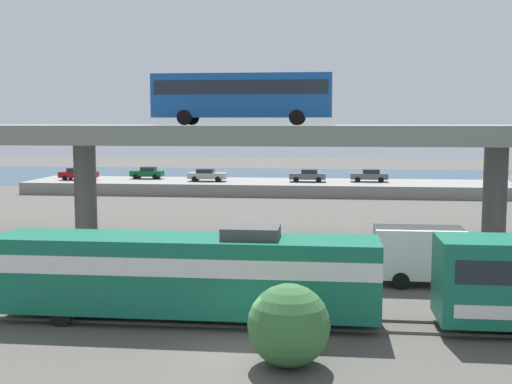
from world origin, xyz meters
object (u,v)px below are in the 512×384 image
(parked_car_2, at_px, (308,175))
(parked_car_5, at_px, (207,175))
(parked_car_4, at_px, (147,173))
(train_locomotive, at_px, (168,271))
(parked_car_0, at_px, (78,174))
(transit_bus_on_overpass, at_px, (242,94))
(service_truck_east, at_px, (436,254))
(parked_car_1, at_px, (369,175))

(parked_car_2, relative_size, parked_car_5, 0.94)
(parked_car_2, bearing_deg, parked_car_4, -5.57)
(train_locomotive, distance_m, parked_car_0, 55.52)
(train_locomotive, distance_m, transit_bus_on_overpass, 18.90)
(parked_car_0, bearing_deg, service_truck_east, -49.66)
(parked_car_0, height_order, parked_car_5, same)
(transit_bus_on_overpass, bearing_deg, parked_car_0, -53.28)
(transit_bus_on_overpass, distance_m, parked_car_0, 42.21)
(parked_car_4, distance_m, parked_car_5, 8.50)
(parked_car_0, distance_m, parked_car_1, 35.50)
(transit_bus_on_overpass, xyz_separation_m, parked_car_2, (3.42, 33.86, -8.23))
(parked_car_1, distance_m, parked_car_2, 7.34)
(service_truck_east, xyz_separation_m, parked_car_5, (-20.17, 42.71, 0.53))
(parked_car_4, bearing_deg, parked_car_1, 177.64)
(service_truck_east, relative_size, parked_car_5, 1.49)
(parked_car_2, relative_size, parked_car_4, 1.07)
(train_locomotive, height_order, parked_car_5, train_locomotive)
(service_truck_east, distance_m, parked_car_1, 44.18)
(parked_car_4, bearing_deg, parked_car_2, 174.43)
(train_locomotive, xyz_separation_m, parked_car_4, (-15.79, 52.83, -0.02))
(service_truck_east, height_order, parked_car_4, service_truck_east)
(service_truck_east, distance_m, parked_car_4, 53.40)
(train_locomotive, bearing_deg, service_truck_east, -148.91)
(parked_car_1, bearing_deg, train_locomotive, 77.24)
(service_truck_east, bearing_deg, transit_bus_on_overpass, 140.45)
(parked_car_0, bearing_deg, parked_car_1, 2.44)
(parked_car_0, height_order, parked_car_1, same)
(transit_bus_on_overpass, height_order, service_truck_east, transit_bus_on_overpass)
(service_truck_east, xyz_separation_m, parked_car_4, (-28.26, 45.30, 0.53))
(service_truck_east, height_order, parked_car_1, service_truck_east)
(parked_car_4, bearing_deg, train_locomotive, 106.64)
(train_locomotive, relative_size, parked_car_0, 3.87)
(service_truck_east, height_order, parked_car_2, service_truck_east)
(train_locomotive, bearing_deg, parked_car_5, -81.29)
(parked_car_1, bearing_deg, transit_bus_on_overpass, 72.85)
(parked_car_4, bearing_deg, parked_car_0, 18.34)
(transit_bus_on_overpass, xyz_separation_m, service_truck_east, (11.48, -9.48, -8.76))
(parked_car_1, bearing_deg, parked_car_2, 6.56)
(transit_bus_on_overpass, height_order, parked_car_4, transit_bus_on_overpass)
(service_truck_east, bearing_deg, parked_car_5, 115.28)
(transit_bus_on_overpass, bearing_deg, parked_car_2, -95.77)
(parked_car_0, relative_size, parked_car_2, 1.06)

